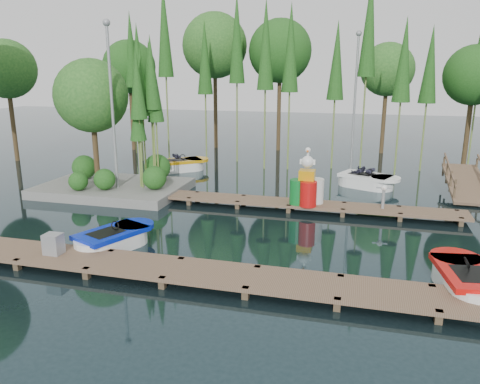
% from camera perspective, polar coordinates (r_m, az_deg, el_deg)
% --- Properties ---
extents(ground_plane, '(90.00, 90.00, 0.00)m').
position_cam_1_polar(ground_plane, '(16.56, -2.13, -3.99)').
color(ground_plane, '#1C2F35').
extents(near_dock, '(18.00, 1.50, 0.50)m').
position_cam_1_polar(near_dock, '(12.54, -8.28, -9.32)').
color(near_dock, brown).
rests_on(near_dock, ground).
extents(far_dock, '(15.00, 1.20, 0.50)m').
position_cam_1_polar(far_dock, '(18.57, 3.10, -1.18)').
color(far_dock, brown).
rests_on(far_dock, ground).
extents(island, '(6.20, 4.20, 6.75)m').
position_cam_1_polar(island, '(21.41, -16.01, 8.46)').
color(island, slate).
rests_on(island, ground).
extents(tree_screen, '(34.42, 18.53, 10.31)m').
position_cam_1_polar(tree_screen, '(26.45, 0.39, 16.47)').
color(tree_screen, '#47351E').
rests_on(tree_screen, ground).
extents(lamp_island, '(0.30, 0.30, 7.25)m').
position_cam_1_polar(lamp_island, '(20.24, -15.40, 11.23)').
color(lamp_island, gray).
rests_on(lamp_island, ground).
extents(lamp_rear, '(0.30, 0.30, 7.25)m').
position_cam_1_polar(lamp_rear, '(26.01, 13.89, 11.99)').
color(lamp_rear, gray).
rests_on(lamp_rear, ground).
extents(ramp, '(1.50, 3.94, 1.49)m').
position_cam_1_polar(ramp, '(22.42, 25.84, 1.07)').
color(ramp, brown).
rests_on(ramp, ground).
extents(boat_blue, '(2.18, 2.96, 0.91)m').
position_cam_1_polar(boat_blue, '(14.88, -15.16, -5.64)').
color(boat_blue, white).
rests_on(boat_blue, ground).
extents(boat_red, '(1.67, 2.96, 0.94)m').
position_cam_1_polar(boat_red, '(12.94, 25.84, -9.76)').
color(boat_red, white).
rests_on(boat_red, ground).
extents(boat_yellow_far, '(3.05, 2.82, 1.44)m').
position_cam_1_polar(boat_yellow_far, '(25.49, -7.20, 3.28)').
color(boat_yellow_far, white).
rests_on(boat_yellow_far, ground).
extents(boat_white_far, '(3.19, 2.35, 1.37)m').
position_cam_1_polar(boat_white_far, '(22.46, 15.17, 1.33)').
color(boat_white_far, white).
rests_on(boat_white_far, ground).
extents(utility_cabinet, '(0.48, 0.40, 0.58)m').
position_cam_1_polar(utility_cabinet, '(14.13, -21.80, -5.90)').
color(utility_cabinet, gray).
rests_on(utility_cabinet, near_dock).
extents(yellow_barrel, '(0.63, 0.63, 0.94)m').
position_cam_1_polar(yellow_barrel, '(18.19, 7.73, 0.12)').
color(yellow_barrel, orange).
rests_on(yellow_barrel, far_dock).
extents(drum_cluster, '(1.27, 1.16, 2.19)m').
position_cam_1_polar(drum_cluster, '(17.97, 8.19, 0.50)').
color(drum_cluster, '#0C6C23').
rests_on(drum_cluster, far_dock).
extents(seagull_post, '(0.56, 0.30, 0.89)m').
position_cam_1_polar(seagull_post, '(18.04, 17.12, -0.09)').
color(seagull_post, gray).
rests_on(seagull_post, far_dock).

